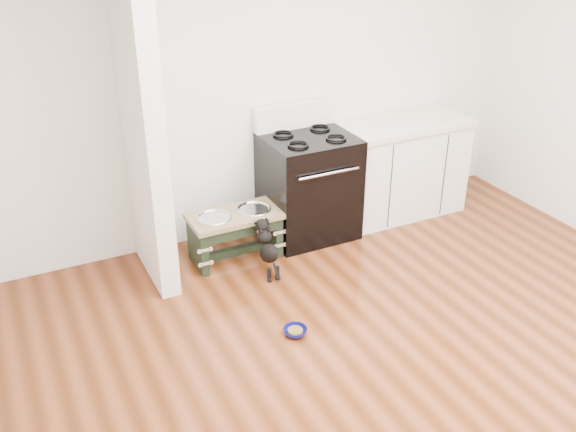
% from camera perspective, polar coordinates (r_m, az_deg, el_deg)
% --- Properties ---
extents(ground, '(5.00, 5.00, 0.00)m').
position_cam_1_polar(ground, '(4.29, 12.73, -14.60)').
color(ground, '#48210C').
rests_on(ground, ground).
extents(room_shell, '(5.00, 5.00, 5.00)m').
position_cam_1_polar(room_shell, '(3.45, 15.45, 5.97)').
color(room_shell, silver).
rests_on(room_shell, ground).
extents(partition_wall, '(0.15, 0.80, 2.70)m').
position_cam_1_polar(partition_wall, '(4.82, -12.97, 8.83)').
color(partition_wall, silver).
rests_on(partition_wall, ground).
extents(oven_range, '(0.76, 0.69, 1.14)m').
position_cam_1_polar(oven_range, '(5.66, 1.83, 2.81)').
color(oven_range, black).
rests_on(oven_range, ground).
extents(cabinet_run, '(1.24, 0.64, 0.91)m').
position_cam_1_polar(cabinet_run, '(6.17, 9.83, 4.29)').
color(cabinet_run, silver).
rests_on(cabinet_run, ground).
extents(dog_feeder, '(0.76, 0.40, 0.43)m').
position_cam_1_polar(dog_feeder, '(5.35, -4.73, -0.97)').
color(dog_feeder, black).
rests_on(dog_feeder, ground).
extents(puppy, '(0.13, 0.39, 0.46)m').
position_cam_1_polar(puppy, '(5.14, -1.86, -2.72)').
color(puppy, black).
rests_on(puppy, ground).
extents(floor_bowl, '(0.17, 0.17, 0.05)m').
position_cam_1_polar(floor_bowl, '(4.59, 0.64, -10.23)').
color(floor_bowl, '#0D0E5F').
rests_on(floor_bowl, ground).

